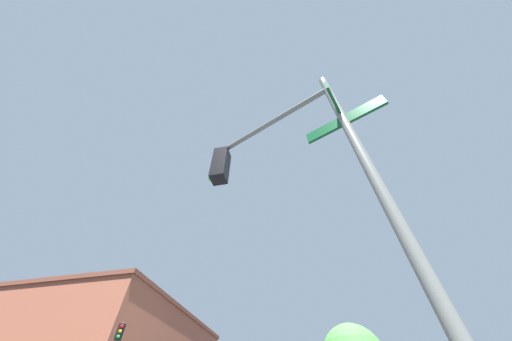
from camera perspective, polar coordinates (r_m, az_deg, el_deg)
traffic_signal_near at (r=3.51m, az=5.46°, el=1.49°), size 1.51×2.87×5.56m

